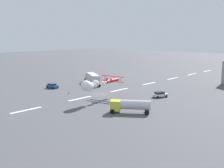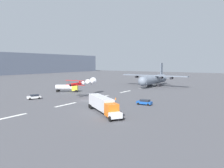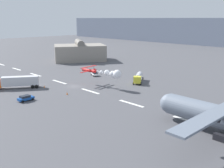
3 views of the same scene
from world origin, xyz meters
The scene contains 17 objects.
ground_plane centered at (0.00, 0.00, 0.00)m, with size 440.00×440.00×0.00m, color #4C4C51.
runway_stripe_1 centered at (-58.04, 0.00, 0.01)m, with size 8.00×0.90×0.01m, color white.
runway_stripe_2 centered at (-41.46, 0.00, 0.01)m, with size 8.00×0.90×0.01m, color white.
runway_stripe_3 centered at (-24.87, 0.00, 0.01)m, with size 8.00×0.90×0.01m, color white.
runway_stripe_4 centered at (-8.29, 0.00, 0.01)m, with size 8.00×0.90×0.01m, color white.
runway_stripe_5 centered at (8.29, 0.00, 0.01)m, with size 8.00×0.90×0.01m, color white.
runway_stripe_6 centered at (24.87, 0.00, 0.01)m, with size 8.00×0.90×0.01m, color white.
runway_stripe_7 centered at (41.46, 0.00, 0.01)m, with size 8.00×0.90×0.01m, color white.
cargo_transport_plane centered at (48.24, -1.81, 3.57)m, with size 26.40×33.64×11.60m.
stunt_biplane_red centered at (10.01, 6.65, 4.74)m, with size 16.12×7.33×2.77m.
semi_truck_orange centered at (-10.69, -14.47, 2.13)m, with size 10.64×14.07×3.70m.
fuel_tanker_truck centered at (11.12, 19.17, 1.74)m, with size 6.93×8.66×2.90m.
followme_car_yellow centered at (3.66, -18.39, 0.81)m, with size 2.19×4.24×1.52m.
airport_staff_sedan centered at (-7.38, 15.31, 0.81)m, with size 4.51×3.29×1.52m.
hangar_building centered at (-41.50, 34.58, 4.31)m, with size 27.39×30.28×10.75m.
traffic_cone_near centered at (-5.34, -7.61, 0.38)m, with size 0.44×0.44×0.75m, color orange.
traffic_cone_far centered at (6.43, -7.05, 0.38)m, with size 0.44×0.44×0.75m, color orange.
Camera 3 is at (67.24, -48.54, 21.33)m, focal length 41.99 mm.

